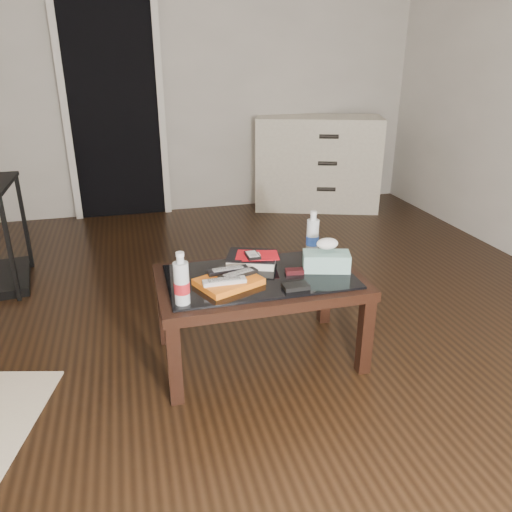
{
  "coord_description": "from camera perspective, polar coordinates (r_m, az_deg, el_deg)",
  "views": [
    {
      "loc": [
        -0.35,
        -2.39,
        1.48
      ],
      "look_at": [
        0.23,
        -0.2,
        0.55
      ],
      "focal_mm": 35.0,
      "sensor_mm": 36.0,
      "label": 1
    }
  ],
  "objects": [
    {
      "name": "tissue_box",
      "position": [
        2.52,
        8.03,
        -0.6
      ],
      "size": [
        0.25,
        0.18,
        0.09
      ],
      "primitive_type": "cube",
      "rotation": [
        0.0,
        0.0,
        -0.29
      ],
      "color": "#227E77",
      "rests_on": "coffee_table"
    },
    {
      "name": "flip_phone",
      "position": [
        2.47,
        4.43,
        -1.75
      ],
      "size": [
        0.1,
        0.06,
        0.02
      ],
      "primitive_type": "cube",
      "rotation": [
        0.0,
        0.0,
        -0.13
      ],
      "color": "black",
      "rests_on": "coffee_table"
    },
    {
      "name": "ground",
      "position": [
        2.83,
        -5.55,
        -9.28
      ],
      "size": [
        5.0,
        5.0,
        0.0
      ],
      "primitive_type": "plane",
      "color": "black",
      "rests_on": "ground"
    },
    {
      "name": "water_bottle_left",
      "position": [
        2.16,
        -8.53,
        -2.52
      ],
      "size": [
        0.07,
        0.07,
        0.24
      ],
      "primitive_type": "cylinder",
      "rotation": [
        0.0,
        0.0,
        -0.09
      ],
      "color": "silver",
      "rests_on": "coffee_table"
    },
    {
      "name": "ipod",
      "position": [
        2.53,
        -0.42,
        0.1
      ],
      "size": [
        0.07,
        0.11,
        0.02
      ],
      "primitive_type": "cube",
      "rotation": [
        0.0,
        0.0,
        0.03
      ],
      "color": "black",
      "rests_on": "dvd_mailers"
    },
    {
      "name": "textbook",
      "position": [
        2.57,
        -0.47,
        -0.35
      ],
      "size": [
        0.31,
        0.28,
        0.05
      ],
      "primitive_type": "cube",
      "rotation": [
        0.0,
        0.0,
        -0.37
      ],
      "color": "black",
      "rests_on": "coffee_table"
    },
    {
      "name": "doorway",
      "position": [
        4.87,
        -15.94,
        16.18
      ],
      "size": [
        0.9,
        0.08,
        2.07
      ],
      "color": "black",
      "rests_on": "ground"
    },
    {
      "name": "coffee_table",
      "position": [
        2.47,
        0.43,
        -3.6
      ],
      "size": [
        1.0,
        0.6,
        0.46
      ],
      "color": "black",
      "rests_on": "ground"
    },
    {
      "name": "remote_silver",
      "position": [
        2.29,
        -3.63,
        -2.86
      ],
      "size": [
        0.2,
        0.05,
        0.02
      ],
      "primitive_type": "cube",
      "rotation": [
        0.0,
        0.0,
        -0.0
      ],
      "color": "silver",
      "rests_on": "magazines"
    },
    {
      "name": "magazines",
      "position": [
        2.35,
        -3.14,
        -2.95
      ],
      "size": [
        0.34,
        0.3,
        0.03
      ],
      "primitive_type": "cube",
      "rotation": [
        0.0,
        0.0,
        0.4
      ],
      "color": "orange",
      "rests_on": "coffee_table"
    },
    {
      "name": "water_bottle_right",
      "position": [
        2.69,
        6.49,
        2.68
      ],
      "size": [
        0.08,
        0.08,
        0.24
      ],
      "primitive_type": "cylinder",
      "rotation": [
        0.0,
        0.0,
        0.2
      ],
      "color": "white",
      "rests_on": "coffee_table"
    },
    {
      "name": "remote_black_back",
      "position": [
        2.41,
        -3.23,
        -1.62
      ],
      "size": [
        0.2,
        0.07,
        0.02
      ],
      "primitive_type": "cube",
      "rotation": [
        0.0,
        0.0,
        0.1
      ],
      "color": "black",
      "rests_on": "magazines"
    },
    {
      "name": "dresser",
      "position": [
        5.08,
        7.01,
        10.49
      ],
      "size": [
        1.3,
        0.86,
        0.9
      ],
      "rotation": [
        0.0,
        0.0,
        -0.33
      ],
      "color": "silver",
      "rests_on": "ground"
    },
    {
      "name": "remote_black_front",
      "position": [
        2.36,
        -2.06,
        -2.09
      ],
      "size": [
        0.2,
        0.12,
        0.02
      ],
      "primitive_type": "cube",
      "rotation": [
        0.0,
        0.0,
        0.36
      ],
      "color": "black",
      "rests_on": "magazines"
    },
    {
      "name": "dvd_mailers",
      "position": [
        2.56,
        -0.12,
        0.14
      ],
      "size": [
        0.22,
        0.19,
        0.01
      ],
      "primitive_type": "cube",
      "rotation": [
        0.0,
        0.0,
        -0.33
      ],
      "color": "red",
      "rests_on": "textbook"
    },
    {
      "name": "wallet",
      "position": [
        2.32,
        4.58,
        -3.48
      ],
      "size": [
        0.12,
        0.07,
        0.02
      ],
      "primitive_type": "cube",
      "rotation": [
        0.0,
        0.0,
        0.02
      ],
      "color": "black",
      "rests_on": "coffee_table"
    },
    {
      "name": "room_shell",
      "position": [
        2.42,
        -7.11,
        25.55
      ],
      "size": [
        5.0,
        5.0,
        5.0
      ],
      "color": "beige",
      "rests_on": "ground"
    }
  ]
}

